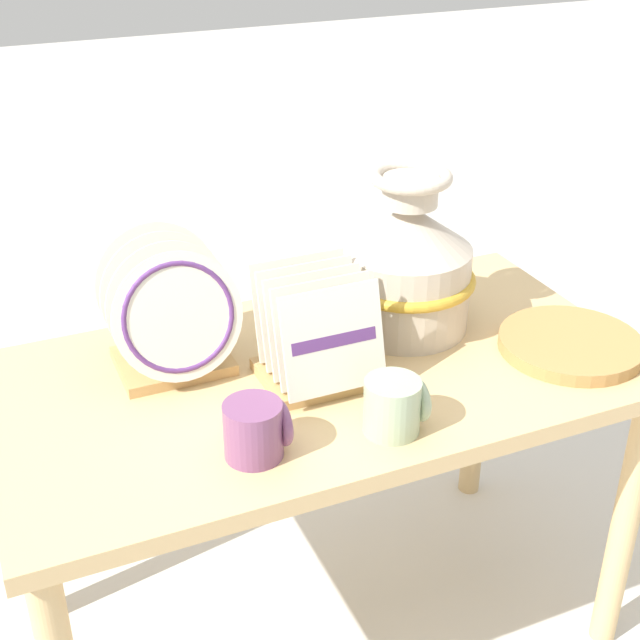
{
  "coord_description": "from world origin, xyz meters",
  "views": [
    {
      "loc": [
        -0.59,
        -1.34,
        1.59
      ],
      "look_at": [
        0.0,
        0.0,
        0.8
      ],
      "focal_mm": 50.0,
      "sensor_mm": 36.0,
      "label": 1
    }
  ],
  "objects_px": {
    "mug_plum_glaze": "(256,429)",
    "dish_rack_round_plates": "(171,320)",
    "ceramic_vase": "(407,263)",
    "dish_rack_square_plates": "(317,342)",
    "mug_sage_glaze": "(395,405)",
    "wicker_charger_stack": "(571,344)"
  },
  "relations": [
    {
      "from": "ceramic_vase",
      "to": "mug_plum_glaze",
      "type": "bearing_deg",
      "value": -145.69
    },
    {
      "from": "ceramic_vase",
      "to": "wicker_charger_stack",
      "type": "height_order",
      "value": "ceramic_vase"
    },
    {
      "from": "dish_rack_round_plates",
      "to": "dish_rack_square_plates",
      "type": "bearing_deg",
      "value": -30.23
    },
    {
      "from": "wicker_charger_stack",
      "to": "mug_plum_glaze",
      "type": "height_order",
      "value": "mug_plum_glaze"
    },
    {
      "from": "dish_rack_square_plates",
      "to": "mug_sage_glaze",
      "type": "distance_m",
      "value": 0.22
    },
    {
      "from": "wicker_charger_stack",
      "to": "mug_sage_glaze",
      "type": "relative_size",
      "value": 2.65
    },
    {
      "from": "mug_plum_glaze",
      "to": "mug_sage_glaze",
      "type": "xyz_separation_m",
      "value": [
        0.24,
        -0.03,
        0.0
      ]
    },
    {
      "from": "dish_rack_round_plates",
      "to": "mug_plum_glaze",
      "type": "bearing_deg",
      "value": -80.62
    },
    {
      "from": "dish_rack_round_plates",
      "to": "wicker_charger_stack",
      "type": "bearing_deg",
      "value": -18.36
    },
    {
      "from": "mug_sage_glaze",
      "to": "ceramic_vase",
      "type": "bearing_deg",
      "value": 59.21
    },
    {
      "from": "dish_rack_round_plates",
      "to": "mug_sage_glaze",
      "type": "bearing_deg",
      "value": -49.78
    },
    {
      "from": "ceramic_vase",
      "to": "dish_rack_round_plates",
      "type": "xyz_separation_m",
      "value": [
        -0.49,
        0.02,
        -0.04
      ]
    },
    {
      "from": "dish_rack_square_plates",
      "to": "mug_plum_glaze",
      "type": "distance_m",
      "value": 0.26
    },
    {
      "from": "ceramic_vase",
      "to": "dish_rack_square_plates",
      "type": "xyz_separation_m",
      "value": [
        -0.25,
        -0.12,
        -0.07
      ]
    },
    {
      "from": "wicker_charger_stack",
      "to": "mug_plum_glaze",
      "type": "xyz_separation_m",
      "value": [
        -0.69,
        -0.07,
        0.04
      ]
    },
    {
      "from": "mug_plum_glaze",
      "to": "mug_sage_glaze",
      "type": "distance_m",
      "value": 0.24
    },
    {
      "from": "dish_rack_square_plates",
      "to": "mug_sage_glaze",
      "type": "xyz_separation_m",
      "value": [
        0.06,
        -0.21,
        -0.03
      ]
    },
    {
      "from": "dish_rack_round_plates",
      "to": "dish_rack_square_plates",
      "type": "distance_m",
      "value": 0.28
    },
    {
      "from": "mug_plum_glaze",
      "to": "dish_rack_round_plates",
      "type": "bearing_deg",
      "value": 99.38
    },
    {
      "from": "ceramic_vase",
      "to": "dish_rack_round_plates",
      "type": "height_order",
      "value": "ceramic_vase"
    },
    {
      "from": "ceramic_vase",
      "to": "mug_plum_glaze",
      "type": "distance_m",
      "value": 0.54
    },
    {
      "from": "dish_rack_square_plates",
      "to": "ceramic_vase",
      "type": "bearing_deg",
      "value": 25.23
    }
  ]
}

